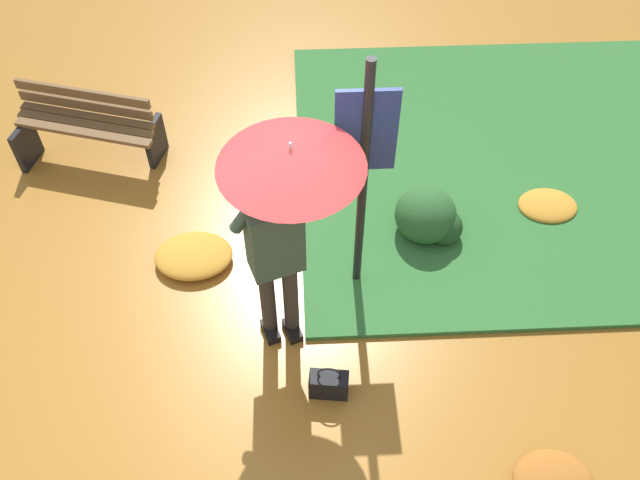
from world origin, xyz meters
The scene contains 10 objects.
ground_plane centered at (0.00, 0.00, 0.00)m, with size 18.00×18.00×0.00m, color #9E6623.
grass_verge centered at (2.87, 1.96, 0.03)m, with size 4.80×4.00×0.05m.
person_with_umbrella centered at (0.36, 0.09, 1.55)m, with size 0.96×0.96×2.04m.
info_sign_post centered at (0.94, 0.57, 1.44)m, with size 0.44×0.07×2.30m.
handbag centered at (0.64, -0.51, 0.13)m, with size 0.32×0.18×0.37m.
park_bench centered at (-1.59, 2.26, 0.40)m, with size 1.44×0.75×0.75m.
shrub_cluster centered at (1.63, 1.06, 0.23)m, with size 0.61×0.56×0.50m.
leaf_pile_near_person centered at (2.17, -1.30, 0.06)m, with size 0.57×0.45×0.12m.
leaf_pile_by_bench centered at (-0.49, 0.84, 0.08)m, with size 0.69×0.56×0.15m.
leaf_pile_far_path centered at (2.82, 1.30, 0.06)m, with size 0.56×0.45×0.12m.
Camera 1 is at (0.46, -2.99, 4.81)m, focal length 38.20 mm.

